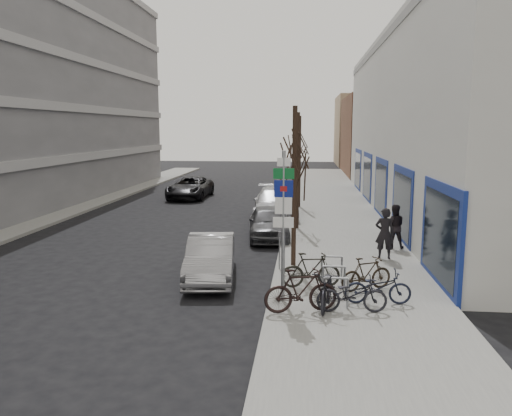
% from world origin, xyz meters
% --- Properties ---
extents(ground, '(120.00, 120.00, 0.00)m').
position_xyz_m(ground, '(0.00, 0.00, 0.00)').
color(ground, black).
rests_on(ground, ground).
extents(sidewalk_east, '(5.00, 70.00, 0.15)m').
position_xyz_m(sidewalk_east, '(4.50, 10.00, 0.07)').
color(sidewalk_east, slate).
rests_on(sidewalk_east, ground).
extents(sidewalk_west, '(3.00, 70.00, 0.15)m').
position_xyz_m(sidewalk_west, '(-11.00, 10.00, 0.07)').
color(sidewalk_west, slate).
rests_on(sidewalk_west, ground).
extents(brick_building_far, '(12.00, 14.00, 8.00)m').
position_xyz_m(brick_building_far, '(13.00, 40.00, 4.00)').
color(brick_building_far, brown).
rests_on(brick_building_far, ground).
extents(tan_building_far, '(13.00, 12.00, 9.00)m').
position_xyz_m(tan_building_far, '(13.50, 55.00, 4.50)').
color(tan_building_far, '#937A5B').
rests_on(tan_building_far, ground).
extents(highway_sign_pole, '(0.55, 0.10, 4.20)m').
position_xyz_m(highway_sign_pole, '(2.40, -0.01, 2.46)').
color(highway_sign_pole, gray).
rests_on(highway_sign_pole, ground).
extents(bike_rack, '(0.66, 2.26, 0.83)m').
position_xyz_m(bike_rack, '(3.80, 0.60, 0.66)').
color(bike_rack, gray).
rests_on(bike_rack, sidewalk_east).
extents(tree_near, '(1.80, 1.80, 5.50)m').
position_xyz_m(tree_near, '(2.60, 3.50, 4.10)').
color(tree_near, black).
rests_on(tree_near, ground).
extents(tree_mid, '(1.80, 1.80, 5.50)m').
position_xyz_m(tree_mid, '(2.60, 10.00, 4.10)').
color(tree_mid, black).
rests_on(tree_mid, ground).
extents(tree_far, '(1.80, 1.80, 5.50)m').
position_xyz_m(tree_far, '(2.60, 16.50, 4.10)').
color(tree_far, black).
rests_on(tree_far, ground).
extents(meter_front, '(0.10, 0.08, 1.27)m').
position_xyz_m(meter_front, '(2.15, 3.00, 0.92)').
color(meter_front, gray).
rests_on(meter_front, sidewalk_east).
extents(meter_mid, '(0.10, 0.08, 1.27)m').
position_xyz_m(meter_mid, '(2.15, 8.50, 0.92)').
color(meter_mid, gray).
rests_on(meter_mid, sidewalk_east).
extents(meter_back, '(0.10, 0.08, 1.27)m').
position_xyz_m(meter_back, '(2.15, 14.00, 0.92)').
color(meter_back, gray).
rests_on(meter_back, sidewalk_east).
extents(bike_near_left, '(0.89, 2.02, 1.19)m').
position_xyz_m(bike_near_left, '(3.58, -0.43, 0.75)').
color(bike_near_left, black).
rests_on(bike_near_left, sidewalk_east).
extents(bike_near_right, '(2.00, 1.06, 1.16)m').
position_xyz_m(bike_near_right, '(2.90, -0.90, 0.73)').
color(bike_near_right, black).
rests_on(bike_near_right, sidewalk_east).
extents(bike_mid_curb, '(1.76, 0.59, 1.07)m').
position_xyz_m(bike_mid_curb, '(4.93, -0.08, 0.68)').
color(bike_mid_curb, black).
rests_on(bike_mid_curb, sidewalk_east).
extents(bike_mid_inner, '(1.82, 0.80, 1.07)m').
position_xyz_m(bike_mid_inner, '(3.17, 1.14, 0.68)').
color(bike_mid_inner, black).
rests_on(bike_mid_inner, sidewalk_east).
extents(bike_far_curb, '(1.82, 0.65, 1.09)m').
position_xyz_m(bike_far_curb, '(4.18, -0.76, 0.70)').
color(bike_far_curb, black).
rests_on(bike_far_curb, sidewalk_east).
extents(bike_far_inner, '(1.70, 1.17, 1.00)m').
position_xyz_m(bike_far_inner, '(4.75, 1.03, 0.65)').
color(bike_far_inner, black).
rests_on(bike_far_inner, sidewalk_east).
extents(parked_car_front, '(1.96, 4.31, 1.37)m').
position_xyz_m(parked_car_front, '(-0.01, 2.18, 0.69)').
color(parked_car_front, '#939398').
rests_on(parked_car_front, ground).
extents(parked_car_mid, '(2.13, 4.38, 1.44)m').
position_xyz_m(parked_car_mid, '(1.40, 8.28, 0.72)').
color(parked_car_mid, '#444549').
rests_on(parked_car_mid, ground).
extents(parked_car_back, '(2.70, 5.79, 1.64)m').
position_xyz_m(parked_car_back, '(1.40, 13.11, 0.82)').
color(parked_car_back, '#B2B3B8').
rests_on(parked_car_back, ground).
extents(lane_car, '(2.56, 5.38, 1.48)m').
position_xyz_m(lane_car, '(-4.96, 20.53, 0.74)').
color(lane_car, black).
rests_on(lane_car, ground).
extents(pedestrian_near, '(0.70, 0.48, 1.84)m').
position_xyz_m(pedestrian_near, '(5.81, 4.75, 1.07)').
color(pedestrian_near, black).
rests_on(pedestrian_near, sidewalk_east).
extents(pedestrian_far, '(0.66, 0.46, 1.74)m').
position_xyz_m(pedestrian_far, '(6.42, 6.40, 1.02)').
color(pedestrian_far, black).
rests_on(pedestrian_far, sidewalk_east).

